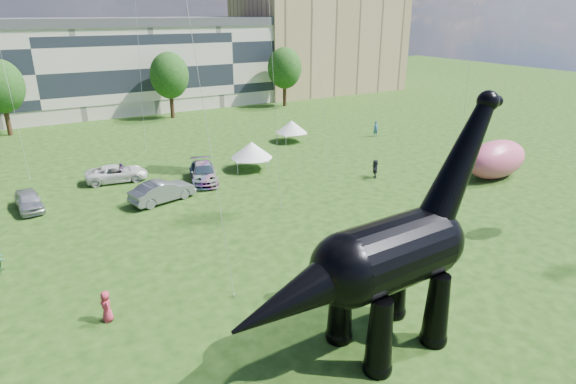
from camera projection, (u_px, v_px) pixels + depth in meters
ground at (370, 361)px, 20.55m from camera, size 220.00×220.00×0.00m
terrace_row at (33, 74)px, 64.89m from camera, size 78.00×11.00×12.00m
apartment_block at (318, 28)px, 88.03m from camera, size 28.00×18.00×22.00m
tree_mid_left at (0, 82)px, 55.62m from camera, size 5.20×5.20×9.44m
tree_mid_right at (169, 72)px, 64.99m from camera, size 5.20×5.20×9.44m
tree_far_right at (285, 65)px, 73.42m from camera, size 5.20×5.20×9.44m
dinosaur_sculpture at (382, 261)px, 20.03m from camera, size 13.77×3.95×11.25m
car_silver at (29, 201)px, 35.94m from camera, size 2.04×4.35×1.44m
car_grey at (162, 191)px, 37.46m from camera, size 5.38×3.02×1.68m
car_white at (117, 173)px, 41.98m from camera, size 5.46×3.07×1.44m
car_dark at (203, 173)px, 41.87m from camera, size 3.56×5.82×1.58m
gazebo_near at (252, 150)px, 44.75m from camera, size 4.95×4.95×2.66m
gazebo_far at (291, 127)px, 54.42m from camera, size 3.77×3.77×2.43m
inflatable_pink at (497, 159)px, 42.56m from camera, size 6.97×3.79×3.39m
visitors at (194, 226)px, 31.43m from camera, size 53.73×36.44×1.86m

